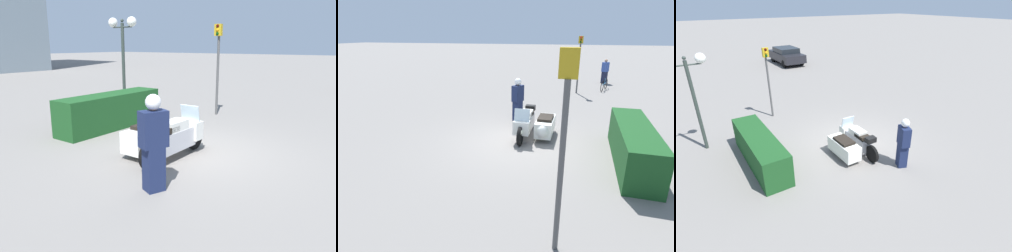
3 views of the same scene
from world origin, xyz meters
The scene contains 8 objects.
ground_plane centered at (0.00, 0.00, 0.00)m, with size 160.00×160.00×0.00m, color slate.
police_motorcycle centered at (-0.63, 0.45, 0.45)m, with size 2.35×1.21×1.14m.
officer_rider centered at (-2.27, -0.59, 0.92)m, with size 0.55×0.45×1.73m.
hedge_bush_curbside centered at (0.49, 3.31, 0.53)m, with size 3.65×0.89×1.07m, color #19471E.
traffic_light_near centered at (4.19, 1.61, 2.14)m, with size 0.23×0.26×3.23m.
traffic_light_far centered at (-8.28, 1.61, 2.15)m, with size 0.23×0.26×3.25m.
pedestrian_bystander centered at (-12.26, 3.41, 0.85)m, with size 0.56×0.53×1.70m.
bicycle_parked centered at (-9.73, 3.25, 0.32)m, with size 1.61×0.52×0.72m.
Camera 2 is at (7.76, 1.76, 3.40)m, focal length 28.00 mm.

